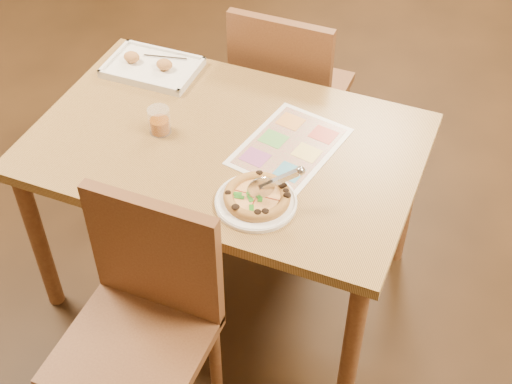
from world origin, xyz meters
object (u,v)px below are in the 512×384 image
at_px(chair_near, 144,302).
at_px(menu, 290,146).
at_px(glass_tumbler, 159,122).
at_px(pizza, 257,196).
at_px(dining_table, 226,160).
at_px(chair_far, 286,82).
at_px(appetizer_tray, 152,67).
at_px(pizza_cutter, 274,182).
at_px(plate, 256,202).

bearing_deg(chair_near, menu, 72.12).
bearing_deg(glass_tumbler, pizza, -23.76).
distance_m(dining_table, chair_far, 0.61).
relative_size(dining_table, appetizer_tray, 3.79).
height_order(chair_far, pizza, chair_far).
relative_size(chair_far, menu, 1.20).
distance_m(chair_near, pizza_cutter, 0.52).
bearing_deg(appetizer_tray, plate, -38.84).
height_order(pizza, glass_tumbler, glass_tumbler).
distance_m(plate, pizza, 0.02).
relative_size(pizza, appetizer_tray, 0.61).
height_order(plate, pizza_cutter, pizza_cutter).
bearing_deg(menu, chair_near, -107.88).
bearing_deg(appetizer_tray, pizza_cutter, -35.49).
bearing_deg(pizza_cutter, dining_table, 104.81).
bearing_deg(pizza_cutter, appetizer_tray, 109.00).
distance_m(chair_far, pizza, 0.88).
relative_size(dining_table, glass_tumbler, 13.88).
distance_m(pizza_cutter, menu, 0.28).
height_order(dining_table, appetizer_tray, appetizer_tray).
bearing_deg(appetizer_tray, pizza, -38.39).
xyz_separation_m(appetizer_tray, menu, (0.64, -0.22, -0.01)).
xyz_separation_m(appetizer_tray, glass_tumbler, (0.20, -0.31, 0.03)).
height_order(appetizer_tray, menu, appetizer_tray).
bearing_deg(appetizer_tray, chair_near, -64.09).
xyz_separation_m(chair_near, appetizer_tray, (-0.42, 0.87, 0.17)).
relative_size(appetizer_tray, glass_tumbler, 3.66).
xyz_separation_m(dining_table, chair_far, (-0.00, 0.60, -0.07)).
bearing_deg(glass_tumbler, chair_far, 70.55).
distance_m(pizza, menu, 0.28).
bearing_deg(pizza_cutter, menu, 63.98).
xyz_separation_m(chair_near, chair_far, (-0.00, 1.20, 0.00)).
height_order(chair_near, pizza, chair_near).
distance_m(chair_far, pizza_cutter, 0.89).
bearing_deg(plate, chair_far, 103.98).
relative_size(chair_near, menu, 1.20).
height_order(chair_far, plate, chair_far).
relative_size(dining_table, plate, 5.14).
bearing_deg(pizza, chair_near, -119.27).
relative_size(chair_far, appetizer_tray, 1.37).
bearing_deg(pizza_cutter, chair_near, -158.93).
relative_size(appetizer_tray, menu, 0.88).
relative_size(plate, pizza, 1.22).
bearing_deg(chair_far, chair_near, 90.00).
bearing_deg(dining_table, appetizer_tray, 147.28).
distance_m(chair_far, appetizer_tray, 0.56).
bearing_deg(dining_table, pizza_cutter, -39.68).
relative_size(dining_table, chair_far, 2.77).
distance_m(dining_table, pizza, 0.33).
xyz_separation_m(pizza_cutter, menu, (-0.04, 0.27, -0.08)).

